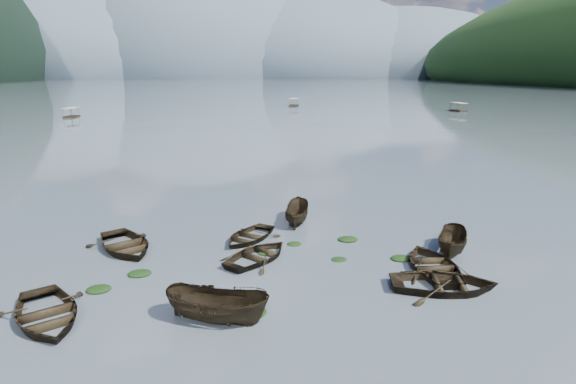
{
  "coord_description": "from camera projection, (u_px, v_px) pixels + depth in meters",
  "views": [
    {
      "loc": [
        -3.28,
        -15.92,
        9.49
      ],
      "look_at": [
        0.0,
        12.0,
        2.0
      ],
      "focal_mm": 28.0,
      "sensor_mm": 36.0,
      "label": 1
    }
  ],
  "objects": [
    {
      "name": "ground_plane",
      "position": [
        323.0,
        316.0,
        18.09
      ],
      "size": [
        2400.0,
        2400.0,
        0.0
      ],
      "primitive_type": "plane",
      "color": "#4D5760"
    },
    {
      "name": "haze_mtn_a",
      "position": [
        98.0,
        78.0,
        852.54
      ],
      "size": [
        520.0,
        520.0,
        280.0
      ],
      "primitive_type": "ellipsoid",
      "color": "#475666",
      "rests_on": "ground"
    },
    {
      "name": "haze_mtn_b",
      "position": [
        204.0,
        78.0,
        875.08
      ],
      "size": [
        520.0,
        520.0,
        340.0
      ],
      "primitive_type": "ellipsoid",
      "color": "#475666",
      "rests_on": "ground"
    },
    {
      "name": "haze_mtn_c",
      "position": [
        306.0,
        78.0,
        897.62
      ],
      "size": [
        520.0,
        520.0,
        260.0
      ],
      "primitive_type": "ellipsoid",
      "color": "#475666",
      "rests_on": "ground"
    },
    {
      "name": "haze_mtn_d",
      "position": [
        393.0,
        77.0,
        917.9
      ],
      "size": [
        520.0,
        520.0,
        220.0
      ],
      "primitive_type": "ellipsoid",
      "color": "#475666",
      "rests_on": "ground"
    },
    {
      "name": "rowboat_0",
      "position": [
        47.0,
        321.0,
        17.74
      ],
      "size": [
        5.3,
        5.84,
        0.99
      ],
      "primitive_type": "imported",
      "rotation": [
        0.0,
        0.0,
        0.5
      ],
      "color": "black",
      "rests_on": "ground"
    },
    {
      "name": "rowboat_1",
      "position": [
        258.0,
        259.0,
        23.57
      ],
      "size": [
        5.09,
        5.11,
        0.87
      ],
      "primitive_type": "imported",
      "rotation": [
        0.0,
        0.0,
        2.37
      ],
      "color": "black",
      "rests_on": "ground"
    },
    {
      "name": "rowboat_2",
      "position": [
        218.0,
        321.0,
        17.68
      ],
      "size": [
        4.61,
        3.09,
        1.67
      ],
      "primitive_type": "imported",
      "rotation": [
        0.0,
        0.0,
        1.2
      ],
      "color": "black",
      "rests_on": "ground"
    },
    {
      "name": "rowboat_3",
      "position": [
        433.0,
        270.0,
        22.3
      ],
      "size": [
        3.55,
        4.8,
        0.96
      ],
      "primitive_type": "imported",
      "rotation": [
        0.0,
        0.0,
        3.09
      ],
      "color": "black",
      "rests_on": "ground"
    },
    {
      "name": "rowboat_4",
      "position": [
        444.0,
        290.0,
        20.26
      ],
      "size": [
        5.37,
        4.29,
        0.99
      ],
      "primitive_type": "imported",
      "rotation": [
        0.0,
        0.0,
        1.37
      ],
      "color": "black",
      "rests_on": "ground"
    },
    {
      "name": "rowboat_5",
      "position": [
        452.0,
        253.0,
        24.39
      ],
      "size": [
        3.28,
        4.1,
        1.51
      ],
      "primitive_type": "imported",
      "rotation": [
        0.0,
        0.0,
        -0.54
      ],
      "color": "black",
      "rests_on": "ground"
    },
    {
      "name": "rowboat_6",
      "position": [
        126.0,
        250.0,
        24.84
      ],
      "size": [
        5.53,
        6.06,
        1.03
      ],
      "primitive_type": "imported",
      "rotation": [
        0.0,
        0.0,
        0.52
      ],
      "color": "black",
      "rests_on": "ground"
    },
    {
      "name": "rowboat_7",
      "position": [
        249.0,
        240.0,
        26.35
      ],
      "size": [
        4.73,
        5.0,
        0.84
      ],
      "primitive_type": "imported",
      "rotation": [
        0.0,
        0.0,
        5.66
      ],
      "color": "black",
      "rests_on": "ground"
    },
    {
      "name": "rowboat_8",
      "position": [
        296.0,
        222.0,
        29.37
      ],
      "size": [
        2.31,
        4.08,
        1.49
      ],
      "primitive_type": "imported",
      "rotation": [
        0.0,
        0.0,
        2.9
      ],
      "color": "black",
      "rests_on": "ground"
    },
    {
      "name": "weed_clump_0",
      "position": [
        99.0,
        290.0,
        20.2
      ],
      "size": [
        1.11,
        0.91,
        0.24
      ],
      "primitive_type": "ellipsoid",
      "color": "black",
      "rests_on": "ground"
    },
    {
      "name": "weed_clump_1",
      "position": [
        267.0,
        254.0,
        24.3
      ],
      "size": [
        0.92,
        0.74,
        0.2
      ],
      "primitive_type": "ellipsoid",
      "color": "black",
      "rests_on": "ground"
    },
    {
      "name": "weed_clump_2",
      "position": [
        250.0,
        314.0,
        18.2
      ],
      "size": [
        1.36,
        1.09,
        0.3
      ],
      "primitive_type": "ellipsoid",
      "color": "black",
      "rests_on": "ground"
    },
    {
      "name": "weed_clump_3",
      "position": [
        294.0,
        244.0,
        25.61
      ],
      "size": [
        0.82,
        0.69,
        0.18
      ],
      "primitive_type": "ellipsoid",
      "color": "black",
      "rests_on": "ground"
    },
    {
      "name": "weed_clump_4",
      "position": [
        401.0,
        259.0,
        23.58
      ],
      "size": [
        1.1,
        0.87,
        0.23
      ],
      "primitive_type": "ellipsoid",
      "color": "black",
      "rests_on": "ground"
    },
    {
      "name": "weed_clump_5",
      "position": [
        140.0,
        275.0,
        21.79
      ],
      "size": [
        1.13,
        0.91,
        0.24
      ],
      "primitive_type": "ellipsoid",
      "color": "black",
      "rests_on": "ground"
    },
    {
      "name": "weed_clump_6",
      "position": [
        339.0,
        260.0,
        23.49
      ],
      "size": [
        0.82,
        0.68,
        0.17
      ],
      "primitive_type": "ellipsoid",
      "color": "black",
      "rests_on": "ground"
    },
    {
      "name": "weed_clump_7",
      "position": [
        348.0,
        240.0,
        26.24
      ],
      "size": [
        1.17,
        0.93,
        0.25
      ],
      "primitive_type": "ellipsoid",
      "color": "black",
      "rests_on": "ground"
    },
    {
      "name": "pontoon_left",
      "position": [
        72.0,
        117.0,
        98.59
      ],
      "size": [
        2.2,
        5.19,
        1.98
      ],
      "primitive_type": null,
      "rotation": [
        0.0,
        0.0,
        -0.01
      ],
      "color": "black",
      "rests_on": "ground"
    },
    {
      "name": "pontoon_centre",
      "position": [
        294.0,
        106.0,
        131.64
      ],
      "size": [
        3.77,
        6.04,
        2.15
      ],
      "primitive_type": null,
      "rotation": [
        0.0,
        0.0,
        -0.27
      ],
      "color": "black",
      "rests_on": "ground"
    },
    {
      "name": "pontoon_right",
      "position": [
        458.0,
        111.0,
        114.06
      ],
      "size": [
        2.55,
        5.48,
        2.05
      ],
      "primitive_type": null,
      "rotation": [
        0.0,
        0.0,
        0.06
      ],
      "color": "black",
      "rests_on": "ground"
    }
  ]
}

